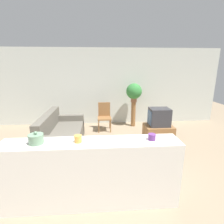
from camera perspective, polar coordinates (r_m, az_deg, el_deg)
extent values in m
plane|color=gray|center=(3.58, -5.96, -21.09)|extent=(14.00, 14.00, 0.00)
cube|color=silver|center=(6.37, -5.49, 8.11)|extent=(9.00, 0.06, 2.70)
cube|color=#605B51|center=(4.87, -15.53, -8.26)|extent=(0.94, 1.82, 0.46)
cube|color=#605B51|center=(4.80, -20.24, -3.26)|extent=(0.20, 1.82, 0.44)
cube|color=#605B51|center=(4.09, -17.83, -11.66)|extent=(0.94, 0.16, 0.63)
cube|color=#605B51|center=(5.60, -14.01, -4.09)|extent=(0.94, 0.16, 0.63)
cube|color=olive|center=(5.20, 14.82, -6.67)|extent=(0.78, 0.59, 0.46)
cube|color=#333338|center=(5.04, 15.18, -1.60)|extent=(0.55, 0.43, 0.50)
cube|color=#4C6B93|center=(4.96, 12.14, -1.69)|extent=(0.02, 0.35, 0.39)
cube|color=olive|center=(5.74, -2.48, -2.01)|extent=(0.44, 0.44, 0.04)
cube|color=olive|center=(5.86, -2.58, 0.94)|extent=(0.40, 0.04, 0.47)
cylinder|color=olive|center=(5.62, -4.34, -4.80)|extent=(0.04, 0.04, 0.41)
cylinder|color=olive|center=(5.64, -0.46, -4.71)|extent=(0.04, 0.04, 0.41)
cylinder|color=olive|center=(5.98, -4.34, -3.57)|extent=(0.04, 0.04, 0.41)
cylinder|color=olive|center=(5.99, -0.70, -3.49)|extent=(0.04, 0.04, 0.41)
cylinder|color=olive|center=(6.22, 6.96, -0.68)|extent=(0.16, 0.16, 0.87)
cylinder|color=#8E5B3D|center=(6.11, 7.11, 3.94)|extent=(0.21, 0.21, 0.15)
sphere|color=#38843D|center=(6.06, 7.21, 6.75)|extent=(0.54, 0.54, 0.54)
cube|color=white|center=(2.82, -6.57, -19.25)|extent=(2.61, 0.44, 1.04)
cylinder|color=gray|center=(2.69, -23.55, -8.07)|extent=(0.21, 0.21, 0.14)
sphere|color=gray|center=(2.66, -23.75, -6.24)|extent=(0.05, 0.05, 0.05)
cylinder|color=gold|center=(2.56, -11.01, -8.59)|extent=(0.11, 0.11, 0.10)
cylinder|color=#66337F|center=(2.66, 12.90, -7.95)|extent=(0.11, 0.11, 0.09)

